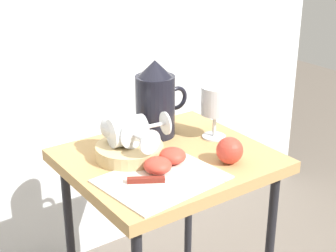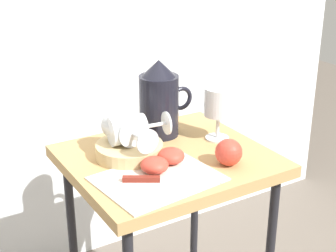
{
  "view_description": "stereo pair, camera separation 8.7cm",
  "coord_description": "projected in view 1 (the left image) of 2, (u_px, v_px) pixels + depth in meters",
  "views": [
    {
      "loc": [
        -0.68,
        -0.96,
        1.25
      ],
      "look_at": [
        0.0,
        0.0,
        0.77
      ],
      "focal_mm": 55.16,
      "sensor_mm": 36.0,
      "label": 1
    },
    {
      "loc": [
        -0.6,
        -1.01,
        1.25
      ],
      "look_at": [
        0.0,
        0.0,
        0.77
      ],
      "focal_mm": 55.16,
      "sensor_mm": 36.0,
      "label": 2
    }
  ],
  "objects": [
    {
      "name": "table",
      "position": [
        168.0,
        184.0,
        1.33
      ],
      "size": [
        0.49,
        0.44,
        0.69
      ],
      "color": "tan",
      "rests_on": "ground_plane"
    },
    {
      "name": "linen_napkin",
      "position": [
        162.0,
        179.0,
        1.18
      ],
      "size": [
        0.29,
        0.23,
        0.0
      ],
      "primitive_type": "cube",
      "rotation": [
        0.0,
        0.0,
        0.11
      ],
      "color": "silver",
      "rests_on": "table"
    },
    {
      "name": "basket_tray",
      "position": [
        130.0,
        151.0,
        1.28
      ],
      "size": [
        0.17,
        0.17,
        0.03
      ],
      "primitive_type": "cylinder",
      "color": "tan",
      "rests_on": "table"
    },
    {
      "name": "pitcher",
      "position": [
        156.0,
        105.0,
        1.39
      ],
      "size": [
        0.16,
        0.11,
        0.21
      ],
      "color": "black",
      "rests_on": "table"
    },
    {
      "name": "wine_glass_upright",
      "position": [
        215.0,
        103.0,
        1.37
      ],
      "size": [
        0.08,
        0.08,
        0.14
      ],
      "color": "silver",
      "rests_on": "table"
    },
    {
      "name": "wine_glass_tipped_near",
      "position": [
        129.0,
        130.0,
        1.27
      ],
      "size": [
        0.16,
        0.08,
        0.07
      ],
      "color": "silver",
      "rests_on": "basket_tray"
    },
    {
      "name": "wine_glass_tipped_far",
      "position": [
        124.0,
        130.0,
        1.27
      ],
      "size": [
        0.08,
        0.16,
        0.08
      ],
      "color": "silver",
      "rests_on": "basket_tray"
    },
    {
      "name": "apple_half_left",
      "position": [
        158.0,
        165.0,
        1.2
      ],
      "size": [
        0.07,
        0.07,
        0.04
      ],
      "primitive_type": "ellipsoid",
      "color": "#CC3D2D",
      "rests_on": "linen_napkin"
    },
    {
      "name": "apple_half_right",
      "position": [
        173.0,
        156.0,
        1.25
      ],
      "size": [
        0.07,
        0.07,
        0.04
      ],
      "primitive_type": "ellipsoid",
      "color": "#CC3D2D",
      "rests_on": "linen_napkin"
    },
    {
      "name": "apple_whole",
      "position": [
        230.0,
        150.0,
        1.25
      ],
      "size": [
        0.07,
        0.07,
        0.07
      ],
      "primitive_type": "sphere",
      "color": "#CC3D2D",
      "rests_on": "table"
    },
    {
      "name": "knife",
      "position": [
        162.0,
        180.0,
        1.16
      ],
      "size": [
        0.2,
        0.13,
        0.01
      ],
      "color": "silver",
      "rests_on": "linen_napkin"
    }
  ]
}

